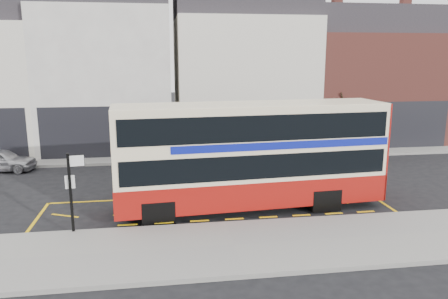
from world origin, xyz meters
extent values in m
plane|color=black|center=(0.00, 0.00, 0.00)|extent=(120.00, 120.00, 0.00)
cube|color=gray|center=(0.00, -2.30, 0.07)|extent=(40.00, 4.00, 0.15)
cube|color=gray|center=(0.00, -0.38, 0.07)|extent=(40.00, 0.15, 0.15)
cube|color=gray|center=(0.00, 11.00, 0.07)|extent=(50.00, 3.00, 0.15)
cube|color=white|center=(-5.50, 15.00, 4.50)|extent=(8.00, 8.00, 9.00)
cube|color=black|center=(-5.50, 11.02, 1.60)|extent=(7.36, 0.06, 3.20)
cube|color=black|center=(-5.50, 11.04, 1.40)|extent=(5.60, 0.04, 2.00)
cube|color=silver|center=(3.50, 15.00, 4.25)|extent=(9.00, 8.00, 8.50)
cube|color=#28262B|center=(3.50, 15.00, 9.40)|extent=(9.00, 7.20, 1.80)
cube|color=#136F29|center=(3.50, 11.02, 1.60)|extent=(8.28, 0.06, 3.20)
cube|color=black|center=(3.50, 11.04, 1.40)|extent=(6.30, 0.04, 2.00)
cube|color=brown|center=(12.50, 15.00, 3.75)|extent=(9.00, 8.00, 7.50)
cube|color=#28262B|center=(12.50, 15.00, 8.40)|extent=(9.00, 7.20, 1.80)
cube|color=brown|center=(9.80, 14.00, 9.70)|extent=(0.60, 0.60, 1.20)
cube|color=brown|center=(14.75, 14.00, 9.70)|extent=(0.60, 0.60, 1.20)
cube|color=black|center=(12.50, 11.02, 1.60)|extent=(8.28, 0.06, 3.20)
cube|color=black|center=(12.50, 11.04, 1.40)|extent=(6.30, 0.04, 2.00)
cube|color=#FCEAC0|center=(1.31, 1.40, 2.31)|extent=(10.83, 3.17, 3.93)
cube|color=maroon|center=(1.31, 1.40, 0.87)|extent=(10.87, 3.21, 1.07)
cube|color=maroon|center=(6.62, 1.77, 2.31)|extent=(0.23, 2.47, 3.93)
cube|color=black|center=(1.31, 1.40, 2.04)|extent=(10.41, 3.20, 0.92)
cube|color=black|center=(1.31, 1.40, 3.50)|extent=(10.41, 3.20, 0.97)
cube|color=#0D1897|center=(2.28, 1.47, 2.82)|extent=(8.70, 3.07, 0.29)
cube|color=black|center=(-4.00, 1.03, 1.80)|extent=(0.22, 2.23, 1.55)
cube|color=black|center=(-4.00, 1.03, 3.50)|extent=(0.22, 2.23, 0.97)
cube|color=black|center=(-3.99, 1.03, 2.72)|extent=(0.17, 1.70, 0.34)
cube|color=#FCEAC0|center=(1.31, 1.40, 4.23)|extent=(10.82, 3.07, 0.12)
cylinder|color=black|center=(-2.39, 0.04, 0.49)|extent=(0.99, 0.34, 0.97)
cylinder|color=black|center=(-2.54, 2.22, 0.49)|extent=(0.99, 0.34, 0.97)
cylinder|color=black|center=(4.20, 0.50, 0.49)|extent=(0.99, 0.34, 0.97)
cylinder|color=black|center=(4.05, 2.69, 0.49)|extent=(0.99, 0.34, 0.97)
cube|color=black|center=(-5.31, -0.40, 1.53)|extent=(0.10, 0.10, 2.77)
cube|color=white|center=(-5.04, -0.36, 2.64)|extent=(0.50, 0.11, 0.41)
cube|color=white|center=(-5.32, -0.35, 1.90)|extent=(0.32, 0.07, 0.46)
imported|color=#B7B6BB|center=(-10.74, 9.14, 0.61)|extent=(3.73, 1.91, 1.22)
imported|color=#43474B|center=(1.21, 9.52, 0.68)|extent=(4.21, 1.78, 1.35)
imported|color=silver|center=(7.36, 8.57, 0.75)|extent=(5.39, 2.77, 1.50)
cylinder|color=black|center=(9.28, 11.67, 0.90)|extent=(0.24, 0.24, 1.81)
camera|label=1|loc=(-2.26, -15.20, 6.10)|focal=35.00mm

